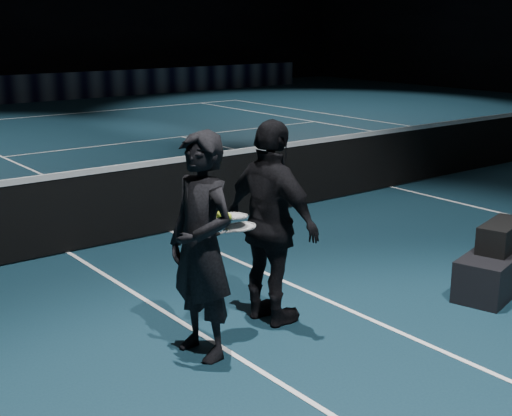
# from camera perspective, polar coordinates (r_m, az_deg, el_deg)

# --- Properties ---
(floor) EXTENTS (36.00, 36.00, 0.00)m
(floor) POSITION_cam_1_polar(r_m,az_deg,el_deg) (11.67, 10.77, 1.66)
(floor) COLOR #0D2432
(floor) RESTS_ON ground
(court_lines) EXTENTS (10.98, 23.78, 0.01)m
(court_lines) POSITION_cam_1_polar(r_m,az_deg,el_deg) (11.67, 10.77, 1.68)
(court_lines) COLOR white
(court_lines) RESTS_ON floor
(net_mesh) EXTENTS (12.80, 0.02, 0.86)m
(net_mesh) POSITION_cam_1_polar(r_m,az_deg,el_deg) (11.58, 10.87, 3.83)
(net_mesh) COLOR black
(net_mesh) RESTS_ON floor
(net_tape) EXTENTS (12.80, 0.03, 0.07)m
(net_tape) POSITION_cam_1_polar(r_m,az_deg,el_deg) (11.50, 10.99, 6.10)
(net_tape) COLOR white
(net_tape) RESTS_ON net_mesh
(sponsor_backdrop) EXTENTS (22.00, 0.15, 0.90)m
(sponsor_backdrop) POSITION_cam_1_polar(r_m,az_deg,el_deg) (24.66, -17.34, 9.15)
(sponsor_backdrop) COLOR black
(sponsor_backdrop) RESTS_ON floor
(player_bench) EXTENTS (1.43, 0.80, 0.41)m
(player_bench) POSITION_cam_1_polar(r_m,az_deg,el_deg) (7.54, 18.85, -4.57)
(player_bench) COLOR black
(player_bench) RESTS_ON floor
(racket_bag) EXTENTS (0.73, 0.46, 0.27)m
(racket_bag) POSITION_cam_1_polar(r_m,az_deg,el_deg) (7.44, 19.07, -2.10)
(racket_bag) COLOR black
(racket_bag) RESTS_ON player_bench
(player_a) EXTENTS (0.51, 0.70, 1.81)m
(player_a) POSITION_cam_1_polar(r_m,az_deg,el_deg) (5.55, -4.38, -3.10)
(player_a) COLOR black
(player_a) RESTS_ON floor
(player_b) EXTENTS (0.53, 1.09, 1.81)m
(player_b) POSITION_cam_1_polar(r_m,az_deg,el_deg) (6.14, 1.26, -1.27)
(player_b) COLOR black
(player_b) RESTS_ON floor
(racket_lower) EXTENTS (0.71, 0.35, 0.03)m
(racket_lower) POSITION_cam_1_polar(r_m,az_deg,el_deg) (5.84, -1.25, -1.52)
(racket_lower) COLOR black
(racket_lower) RESTS_ON player_a
(racket_upper) EXTENTS (0.71, 0.39, 0.10)m
(racket_upper) POSITION_cam_1_polar(r_m,az_deg,el_deg) (5.80, -1.88, -0.64)
(racket_upper) COLOR black
(racket_upper) RESTS_ON player_b
(tennis_balls) EXTENTS (0.12, 0.10, 0.12)m
(tennis_balls) POSITION_cam_1_polar(r_m,az_deg,el_deg) (5.66, -2.62, -0.53)
(tennis_balls) COLOR #A4C429
(tennis_balls) RESTS_ON racket_upper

